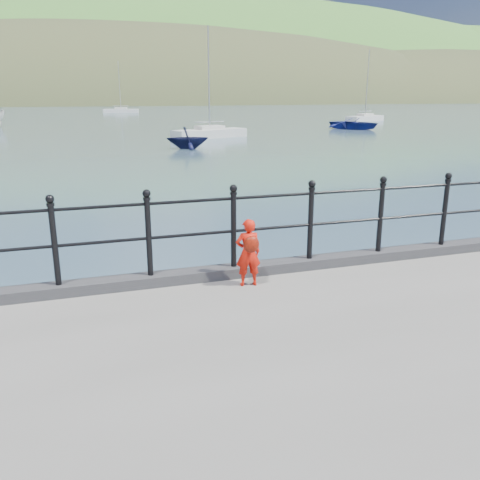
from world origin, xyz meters
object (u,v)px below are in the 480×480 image
object	(u,v)px
launch_blue	(355,124)
sailboat_far	(365,119)
child	(248,252)
sailboat_near	(210,134)
launch_navy	(188,138)
sailboat_deep	(121,111)
railing	(192,224)

from	to	relation	value
launch_blue	sailboat_far	world-z (taller)	sailboat_far
child	sailboat_near	size ratio (longest dim) A/B	0.11
launch_navy	sailboat_deep	world-z (taller)	sailboat_deep
child	sailboat_deep	distance (m)	96.75
railing	launch_navy	bearing A→B (deg)	77.97
launch_navy	sailboat_far	bearing A→B (deg)	-39.77
railing	child	size ratio (longest dim) A/B	19.22
child	sailboat_near	bearing A→B (deg)	-97.74
railing	sailboat_far	xyz separation A→B (m)	(35.96, 54.64, -1.48)
sailboat_near	sailboat_deep	bearing A→B (deg)	71.68
launch_navy	sailboat_near	size ratio (longest dim) A/B	0.31
sailboat_far	launch_blue	bearing A→B (deg)	-150.22
sailboat_deep	sailboat_near	bearing A→B (deg)	-77.09
child	sailboat_far	size ratio (longest dim) A/B	0.10
sailboat_near	sailboat_deep	size ratio (longest dim) A/B	0.93
child	launch_navy	xyz separation A→B (m)	(5.10, 27.54, -0.76)
sailboat_deep	launch_blue	bearing A→B (deg)	-59.94
launch_navy	sailboat_far	xyz separation A→B (m)	(30.18, 27.51, -0.38)
sailboat_far	sailboat_deep	bearing A→B (deg)	98.93
sailboat_near	launch_blue	bearing A→B (deg)	-1.29
railing	sailboat_near	size ratio (longest dim) A/B	2.03
railing	sailboat_far	world-z (taller)	sailboat_far
railing	child	distance (m)	0.87
launch_navy	sailboat_far	size ratio (longest dim) A/B	0.29
sailboat_deep	railing	bearing A→B (deg)	-83.28
sailboat_far	child	bearing A→B (deg)	-148.03
railing	sailboat_deep	size ratio (longest dim) A/B	1.88
railing	launch_blue	xyz separation A→B (m)	(26.42, 40.93, -1.26)
launch_navy	sailboat_near	world-z (taller)	sailboat_near
railing	sailboat_deep	bearing A→B (deg)	85.42
child	sailboat_near	world-z (taller)	sailboat_near
launch_blue	sailboat_deep	size ratio (longest dim) A/B	0.56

